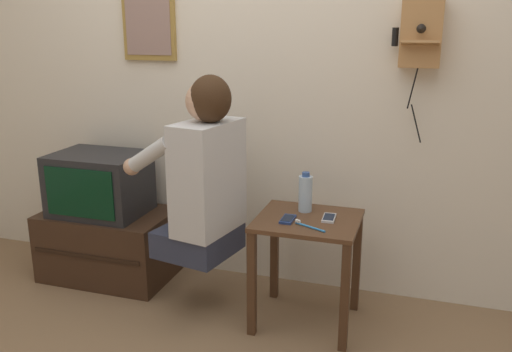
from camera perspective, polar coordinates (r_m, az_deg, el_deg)
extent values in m
cube|color=silver|center=(3.08, 0.20, 11.68)|extent=(6.80, 0.05, 2.55)
cube|color=#51331E|center=(2.70, 5.48, -4.68)|extent=(0.50, 0.45, 0.02)
cube|color=#452B1A|center=(2.69, -0.44, -11.29)|extent=(0.04, 0.04, 0.55)
cube|color=#452B1A|center=(2.60, 9.33, -12.54)|extent=(0.04, 0.04, 0.55)
cube|color=#452B1A|center=(3.04, 1.96, -7.98)|extent=(0.04, 0.04, 0.55)
cube|color=#452B1A|center=(2.96, 10.54, -8.94)|extent=(0.04, 0.04, 0.55)
cube|color=#2D3347|center=(2.89, -6.09, -6.68)|extent=(0.43, 0.44, 0.14)
cube|color=silver|center=(2.74, -5.07, -0.13)|extent=(0.29, 0.43, 0.57)
sphere|color=tan|center=(2.66, -5.28, 7.86)|extent=(0.20, 0.20, 0.20)
ellipsoid|color=#382314|center=(2.64, -4.82, 8.09)|extent=(0.24, 0.25, 0.23)
cylinder|color=silver|center=(2.71, -11.15, 2.18)|extent=(0.29, 0.13, 0.21)
cylinder|color=silver|center=(2.97, -7.00, 3.54)|extent=(0.29, 0.13, 0.21)
sphere|color=tan|center=(2.81, -12.94, 0.96)|extent=(0.09, 0.09, 0.09)
sphere|color=tan|center=(3.06, -8.77, 2.39)|extent=(0.09, 0.09, 0.09)
cube|color=#382316|center=(3.43, -15.15, -6.90)|extent=(0.76, 0.48, 0.41)
cube|color=black|center=(3.24, -17.49, -8.08)|extent=(0.68, 0.01, 0.02)
cube|color=#232326|center=(3.31, -16.12, -0.76)|extent=(0.53, 0.39, 0.36)
cube|color=black|center=(3.15, -18.12, -1.75)|extent=(0.43, 0.01, 0.28)
cube|color=#AD7A47|center=(2.85, 17.00, 14.14)|extent=(0.20, 0.11, 0.32)
cube|color=#AD7A47|center=(2.76, 16.89, 13.28)|extent=(0.18, 0.07, 0.03)
cone|color=black|center=(2.74, 16.99, 14.61)|extent=(0.04, 0.05, 0.04)
cylinder|color=black|center=(2.85, 14.44, 14.00)|extent=(0.03, 0.03, 0.09)
cylinder|color=black|center=(2.85, 16.17, 8.91)|extent=(0.04, 0.04, 0.22)
cylinder|color=black|center=(2.88, 16.48, 5.32)|extent=(0.07, 0.06, 0.19)
cube|color=olive|center=(3.29, -11.22, 15.70)|extent=(0.33, 0.02, 0.44)
cube|color=gray|center=(3.28, -11.34, 15.70)|extent=(0.28, 0.01, 0.38)
cube|color=navy|center=(2.66, 3.37, -4.56)|extent=(0.06, 0.12, 0.01)
cube|color=black|center=(2.66, 3.37, -4.43)|extent=(0.05, 0.10, 0.00)
cube|color=silver|center=(2.70, 7.69, -4.40)|extent=(0.07, 0.13, 0.01)
cube|color=black|center=(2.69, 7.70, -4.27)|extent=(0.06, 0.10, 0.00)
cylinder|color=#ADC6DB|center=(2.77, 5.22, -1.88)|extent=(0.07, 0.07, 0.18)
cylinder|color=#2D4C8C|center=(2.74, 5.27, 0.18)|extent=(0.04, 0.04, 0.02)
cylinder|color=#338CD8|center=(2.57, 5.71, -5.36)|extent=(0.16, 0.08, 0.01)
cube|color=white|center=(2.61, 4.43, -4.75)|extent=(0.03, 0.02, 0.01)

